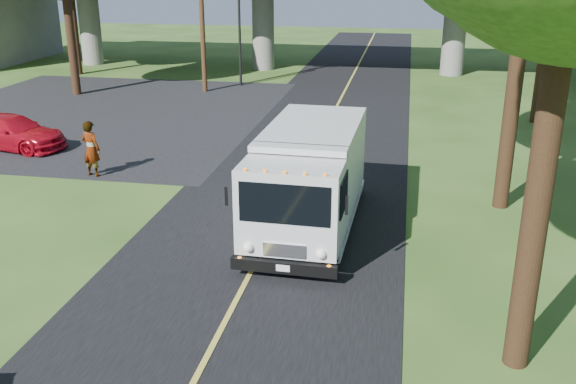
% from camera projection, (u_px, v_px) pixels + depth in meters
% --- Properties ---
extents(ground, '(120.00, 120.00, 0.00)m').
position_uv_depth(ground, '(205.00, 362.00, 11.56)').
color(ground, '#2D4C1B').
rests_on(ground, ground).
extents(road, '(7.00, 90.00, 0.02)m').
position_uv_depth(road, '(298.00, 182.00, 20.80)').
color(road, black).
rests_on(road, ground).
extents(parking_lot, '(16.00, 18.00, 0.01)m').
position_uv_depth(parking_lot, '(95.00, 113.00, 30.06)').
color(parking_lot, black).
rests_on(parking_lot, ground).
extents(lane_line, '(0.12, 90.00, 0.01)m').
position_uv_depth(lane_line, '(298.00, 182.00, 20.79)').
color(lane_line, gold).
rests_on(lane_line, road).
extents(traffic_signal, '(0.18, 0.22, 5.20)m').
position_uv_depth(traffic_signal, '(240.00, 28.00, 35.51)').
color(traffic_signal, black).
rests_on(traffic_signal, ground).
extents(utility_pole, '(1.60, 0.26, 9.00)m').
position_uv_depth(utility_pole, '(201.00, 4.00, 33.44)').
color(utility_pole, '#472D19').
rests_on(utility_pole, ground).
extents(step_van, '(2.55, 6.54, 2.72)m').
position_uv_depth(step_van, '(309.00, 176.00, 16.81)').
color(step_van, silver).
rests_on(step_van, ground).
extents(red_sedan, '(4.56, 2.50, 1.25)m').
position_uv_depth(red_sedan, '(12.00, 132.00, 24.39)').
color(red_sedan, '#B80B1C').
rests_on(red_sedan, ground).
extents(pedestrian, '(0.78, 0.62, 1.89)m').
position_uv_depth(pedestrian, '(91.00, 149.00, 21.11)').
color(pedestrian, gray).
rests_on(pedestrian, ground).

